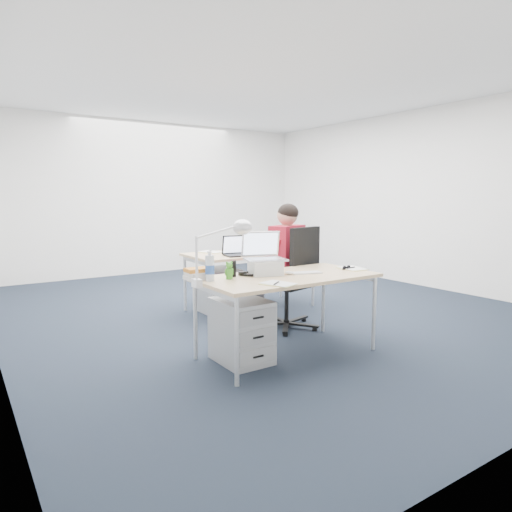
# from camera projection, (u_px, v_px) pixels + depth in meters

# --- Properties ---
(floor) EXTENTS (7.00, 7.00, 0.00)m
(floor) POSITION_uv_depth(u_px,v_px,m) (262.00, 308.00, 5.87)
(floor) COLOR black
(floor) RESTS_ON ground
(room) EXTENTS (6.02, 7.02, 2.80)m
(room) POSITION_uv_depth(u_px,v_px,m) (263.00, 173.00, 5.65)
(room) COLOR white
(room) RESTS_ON ground
(desk_near) EXTENTS (1.60, 0.80, 0.73)m
(desk_near) POSITION_uv_depth(u_px,v_px,m) (288.00, 281.00, 4.08)
(desk_near) COLOR tan
(desk_near) RESTS_ON ground
(desk_far) EXTENTS (1.60, 0.80, 0.73)m
(desk_far) POSITION_uv_depth(u_px,v_px,m) (250.00, 256.00, 5.78)
(desk_far) COLOR tan
(desk_far) RESTS_ON ground
(office_chair) EXTENTS (0.85, 0.85, 1.11)m
(office_chair) POSITION_uv_depth(u_px,v_px,m) (289.00, 300.00, 4.96)
(office_chair) COLOR black
(office_chair) RESTS_ON ground
(seated_person) EXTENTS (0.60, 0.81, 1.34)m
(seated_person) POSITION_uv_depth(u_px,v_px,m) (276.00, 266.00, 5.04)
(seated_person) COLOR #A8182A
(seated_person) RESTS_ON ground
(drawer_pedestal_near) EXTENTS (0.40, 0.50, 0.55)m
(drawer_pedestal_near) POSITION_uv_depth(u_px,v_px,m) (241.00, 331.00, 3.96)
(drawer_pedestal_near) COLOR #9EA1A3
(drawer_pedestal_near) RESTS_ON ground
(drawer_pedestal_far) EXTENTS (0.40, 0.50, 0.55)m
(drawer_pedestal_far) POSITION_uv_depth(u_px,v_px,m) (219.00, 291.00, 5.64)
(drawer_pedestal_far) COLOR #9EA1A3
(drawer_pedestal_far) RESTS_ON ground
(silver_laptop) EXTENTS (0.42, 0.37, 0.38)m
(silver_laptop) POSITION_uv_depth(u_px,v_px,m) (265.00, 254.00, 4.10)
(silver_laptop) COLOR silver
(silver_laptop) RESTS_ON desk_near
(wireless_keyboard) EXTENTS (0.30, 0.19, 0.01)m
(wireless_keyboard) POSITION_uv_depth(u_px,v_px,m) (306.00, 273.00, 4.19)
(wireless_keyboard) COLOR white
(wireless_keyboard) RESTS_ON desk_near
(computer_mouse) EXTENTS (0.08, 0.10, 0.03)m
(computer_mouse) POSITION_uv_depth(u_px,v_px,m) (289.00, 273.00, 4.12)
(computer_mouse) COLOR white
(computer_mouse) RESTS_ON desk_near
(headphones) EXTENTS (0.29, 0.26, 0.04)m
(headphones) POSITION_uv_depth(u_px,v_px,m) (251.00, 273.00, 4.09)
(headphones) COLOR black
(headphones) RESTS_ON desk_near
(can_koozie) EXTENTS (0.08, 0.08, 0.11)m
(can_koozie) POSITION_uv_depth(u_px,v_px,m) (262.00, 269.00, 4.07)
(can_koozie) COLOR #121A3A
(can_koozie) RESTS_ON desk_near
(water_bottle) EXTENTS (0.08, 0.08, 0.25)m
(water_bottle) POSITION_uv_depth(u_px,v_px,m) (210.00, 266.00, 3.80)
(water_bottle) COLOR silver
(water_bottle) RESTS_ON desk_near
(bear_figurine) EXTENTS (0.09, 0.07, 0.16)m
(bear_figurine) POSITION_uv_depth(u_px,v_px,m) (229.00, 270.00, 3.89)
(bear_figurine) COLOR #268022
(bear_figurine) RESTS_ON desk_near
(book_stack) EXTENTS (0.25, 0.22, 0.10)m
(book_stack) POSITION_uv_depth(u_px,v_px,m) (198.00, 274.00, 3.89)
(book_stack) COLOR silver
(book_stack) RESTS_ON desk_near
(cordless_phone) EXTENTS (0.04, 0.03, 0.15)m
(cordless_phone) POSITION_uv_depth(u_px,v_px,m) (234.00, 269.00, 3.99)
(cordless_phone) COLOR black
(cordless_phone) RESTS_ON desk_near
(papers_left) EXTENTS (0.26, 0.31, 0.01)m
(papers_left) POSITION_uv_depth(u_px,v_px,m) (278.00, 284.00, 3.66)
(papers_left) COLOR #E0D981
(papers_left) RESTS_ON desk_near
(papers_right) EXTENTS (0.22, 0.29, 0.01)m
(papers_right) POSITION_uv_depth(u_px,v_px,m) (352.00, 268.00, 4.44)
(papers_right) COLOR #E0D981
(papers_right) RESTS_ON desk_near
(sunglasses) EXTENTS (0.12, 0.06, 0.03)m
(sunglasses) POSITION_uv_depth(u_px,v_px,m) (346.00, 268.00, 4.42)
(sunglasses) COLOR black
(sunglasses) RESTS_ON desk_near
(desk_lamp) EXTENTS (0.50, 0.30, 0.54)m
(desk_lamp) POSITION_uv_depth(u_px,v_px,m) (215.00, 251.00, 3.61)
(desk_lamp) COLOR silver
(desk_lamp) RESTS_ON desk_near
(dark_laptop) EXTENTS (0.40, 0.39, 0.25)m
(dark_laptop) POSITION_uv_depth(u_px,v_px,m) (240.00, 245.00, 5.41)
(dark_laptop) COLOR black
(dark_laptop) RESTS_ON desk_far
(far_cup) EXTENTS (0.09, 0.09, 0.10)m
(far_cup) POSITION_uv_depth(u_px,v_px,m) (275.00, 245.00, 6.11)
(far_cup) COLOR white
(far_cup) RESTS_ON desk_far
(far_papers) EXTENTS (0.31, 0.35, 0.01)m
(far_papers) POSITION_uv_depth(u_px,v_px,m) (211.00, 252.00, 5.75)
(far_papers) COLOR white
(far_papers) RESTS_ON desk_far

